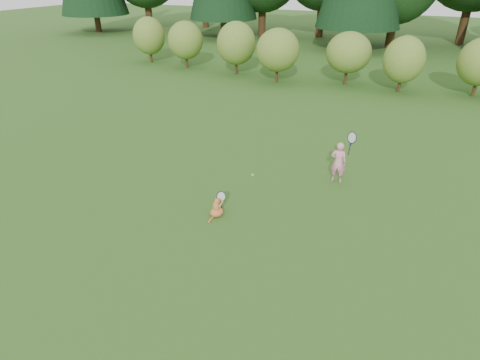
% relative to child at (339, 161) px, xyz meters
% --- Properties ---
extents(ground, '(100.00, 100.00, 0.00)m').
position_rel_child_xyz_m(ground, '(-2.06, -3.03, -0.60)').
color(ground, '#214B15').
rests_on(ground, ground).
extents(shrub_row, '(28.00, 3.00, 2.80)m').
position_rel_child_xyz_m(shrub_row, '(-2.06, 9.97, 0.80)').
color(shrub_row, '#4F6920').
rests_on(shrub_row, ground).
extents(child, '(0.64, 0.40, 1.70)m').
position_rel_child_xyz_m(child, '(0.00, 0.00, 0.00)').
color(child, pink).
rests_on(child, ground).
extents(cat, '(0.45, 0.69, 0.63)m').
position_rel_child_xyz_m(cat, '(-2.17, -2.86, -0.36)').
color(cat, '#B75923').
rests_on(cat, ground).
extents(tennis_ball, '(0.06, 0.06, 0.06)m').
position_rel_child_xyz_m(tennis_ball, '(-1.80, -1.60, -0.04)').
color(tennis_ball, '#D3DF1A').
rests_on(tennis_ball, ground).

